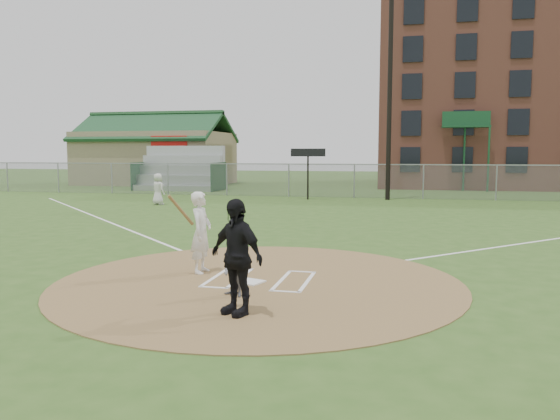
% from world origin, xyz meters
% --- Properties ---
extents(ground, '(140.00, 140.00, 0.00)m').
position_xyz_m(ground, '(0.00, 0.00, 0.00)').
color(ground, '#31531C').
rests_on(ground, ground).
extents(dirt_circle, '(8.40, 8.40, 0.02)m').
position_xyz_m(dirt_circle, '(0.00, 0.00, 0.01)').
color(dirt_circle, olive).
rests_on(dirt_circle, ground).
extents(home_plate, '(0.59, 0.59, 0.03)m').
position_xyz_m(home_plate, '(-0.12, -0.18, 0.04)').
color(home_plate, white).
rests_on(home_plate, dirt_circle).
extents(foul_line_third, '(17.04, 17.04, 0.01)m').
position_xyz_m(foul_line_third, '(-9.00, 9.00, 0.01)').
color(foul_line_third, white).
rests_on(foul_line_third, ground).
extents(catcher, '(0.58, 0.53, 0.98)m').
position_xyz_m(catcher, '(-0.11, -1.28, 0.51)').
color(catcher, slate).
rests_on(catcher, dirt_circle).
extents(umpire, '(1.21, 0.96, 1.92)m').
position_xyz_m(umpire, '(0.25, -2.33, 0.98)').
color(umpire, black).
rests_on(umpire, dirt_circle).
extents(ondeck_player, '(0.94, 0.82, 1.62)m').
position_xyz_m(ondeck_player, '(-9.53, 15.34, 0.81)').
color(ondeck_player, silver).
rests_on(ondeck_player, ground).
extents(batters_boxes, '(2.08, 1.88, 0.01)m').
position_xyz_m(batters_boxes, '(0.00, 0.15, 0.03)').
color(batters_boxes, white).
rests_on(batters_boxes, dirt_circle).
extents(batter_at_plate, '(0.75, 0.98, 1.81)m').
position_xyz_m(batter_at_plate, '(-1.45, 0.49, 0.93)').
color(batter_at_plate, silver).
rests_on(batter_at_plate, dirt_circle).
extents(outfield_fence, '(56.08, 0.08, 2.03)m').
position_xyz_m(outfield_fence, '(0.00, 22.00, 1.02)').
color(outfield_fence, slate).
rests_on(outfield_fence, ground).
extents(bleachers, '(6.08, 3.20, 3.20)m').
position_xyz_m(bleachers, '(-13.00, 26.20, 1.59)').
color(bleachers, '#B7BABF').
rests_on(bleachers, ground).
extents(clubhouse, '(12.20, 8.71, 6.23)m').
position_xyz_m(clubhouse, '(-18.00, 32.99, 2.39)').
color(clubhouse, gray).
rests_on(clubhouse, ground).
extents(light_pole, '(1.20, 0.30, 12.22)m').
position_xyz_m(light_pole, '(2.00, 21.00, 6.61)').
color(light_pole, black).
rests_on(light_pole, ground).
extents(scoreboard_sign, '(2.00, 0.10, 2.93)m').
position_xyz_m(scoreboard_sign, '(-2.50, 20.20, 2.39)').
color(scoreboard_sign, black).
rests_on(scoreboard_sign, ground).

